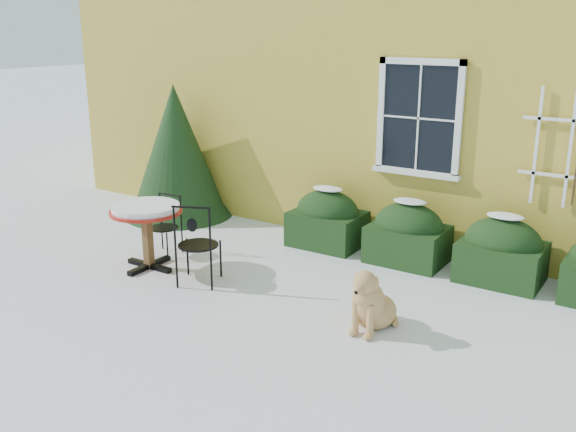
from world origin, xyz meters
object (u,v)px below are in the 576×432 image
Objects in this scene: bistro_table at (146,216)px; patio_chair_near at (197,244)px; patio_chair_far at (165,225)px; dog at (370,304)px; evergreen_shrub at (177,164)px.

patio_chair_near reaches higher than bistro_table.
patio_chair_far reaches higher than dog.
bistro_table is 0.89× the size of patio_chair_near.
evergreen_shrub is 2.08× the size of patio_chair_near.
bistro_table is at bearing -27.25° from patio_chair_near.
patio_chair_far is 1.02× the size of dog.
patio_chair_near is 2.45m from dog.
patio_chair_far is at bearing -52.21° from patio_chair_near.
patio_chair_near is 1.28× the size of dog.
evergreen_shrub reaches higher than patio_chair_far.
bistro_table is 3.40m from dog.
bistro_table is at bearing -77.03° from patio_chair_far.
evergreen_shrub is 2.34× the size of bistro_table.
evergreen_shrub is at bearing 120.11° from patio_chair_far.
bistro_table reaches higher than patio_chair_far.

